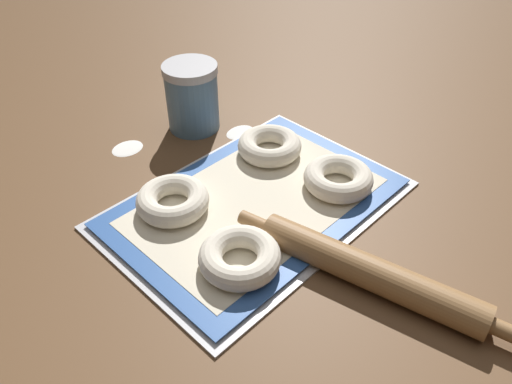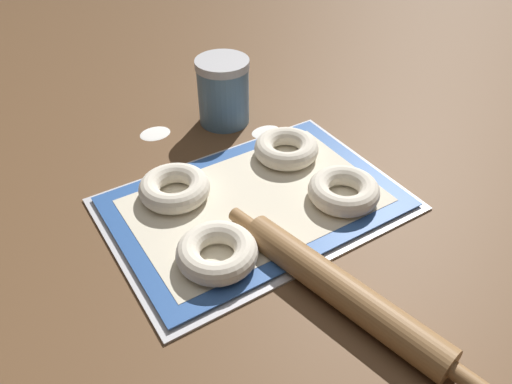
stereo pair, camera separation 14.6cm
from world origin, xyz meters
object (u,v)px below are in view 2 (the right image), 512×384
at_px(bagel_front_right, 344,191).
at_px(flour_canister, 223,91).
at_px(baking_tray, 256,203).
at_px(rolling_pin, 341,290).
at_px(bagel_front_left, 217,252).
at_px(bagel_back_right, 286,148).
at_px(bagel_back_left, 175,188).

distance_m(bagel_front_right, flour_canister, 0.34).
xyz_separation_m(baking_tray, rolling_pin, (-0.01, -0.23, 0.02)).
xyz_separation_m(bagel_front_right, rolling_pin, (-0.14, -0.15, -0.00)).
height_order(bagel_front_left, flour_canister, flour_canister).
distance_m(bagel_front_right, bagel_back_right, 0.15).
xyz_separation_m(bagel_back_left, rolling_pin, (0.10, -0.31, -0.00)).
xyz_separation_m(baking_tray, bagel_back_left, (-0.11, 0.08, 0.02)).
bearing_deg(rolling_pin, bagel_back_right, 67.59).
xyz_separation_m(baking_tray, bagel_back_right, (0.11, 0.08, 0.02)).
relative_size(baking_tray, rolling_pin, 1.15).
distance_m(bagel_front_right, rolling_pin, 0.21).
height_order(baking_tray, flour_canister, flour_canister).
relative_size(baking_tray, bagel_back_left, 4.07).
distance_m(bagel_front_left, bagel_back_right, 0.28).
bearing_deg(bagel_back_right, flour_canister, 97.72).
distance_m(bagel_back_left, bagel_back_right, 0.22).
bearing_deg(bagel_front_right, bagel_back_left, 146.20).
distance_m(flour_canister, rolling_pin, 0.50).
height_order(bagel_front_right, bagel_back_right, same).
relative_size(bagel_front_right, rolling_pin, 0.28).
xyz_separation_m(baking_tray, bagel_front_right, (0.12, -0.07, 0.02)).
xyz_separation_m(baking_tray, flour_canister, (0.09, 0.26, 0.06)).
relative_size(flour_canister, rolling_pin, 0.32).
relative_size(bagel_back_right, flour_canister, 0.87).
distance_m(baking_tray, bagel_back_left, 0.14).
relative_size(bagel_front_right, bagel_back_left, 1.00).
distance_m(bagel_back_right, flour_canister, 0.19).
height_order(bagel_back_left, bagel_back_right, same).
bearing_deg(flour_canister, bagel_back_left, -137.37).
distance_m(bagel_front_left, flour_canister, 0.41).
height_order(flour_canister, rolling_pin, flour_canister).
relative_size(bagel_front_left, bagel_back_left, 1.00).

